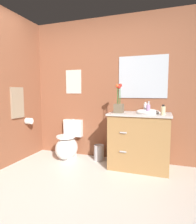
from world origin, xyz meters
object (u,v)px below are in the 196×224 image
at_px(soap_bottle, 163,110).
at_px(lotion_bottle, 145,108).
at_px(flower_vase, 119,103).
at_px(toilet_paper_roll, 29,121).
at_px(wall_mirror, 143,77).
at_px(vanity_cabinet, 139,140).
at_px(hanging_towel, 17,103).
at_px(hand_wash_bottle, 148,109).
at_px(trash_bin, 99,152).
at_px(toilet, 68,145).
at_px(wall_poster, 74,82).

xyz_separation_m(soap_bottle, lotion_bottle, (-0.26, 0.17, 0.01)).
relative_size(flower_vase, lotion_bottle, 2.65).
height_order(soap_bottle, toilet_paper_roll, soap_bottle).
relative_size(lotion_bottle, wall_mirror, 0.22).
height_order(vanity_cabinet, soap_bottle, vanity_cabinet).
xyz_separation_m(hanging_towel, toilet_paper_roll, (0.06, 0.21, -0.34)).
bearing_deg(hand_wash_bottle, trash_bin, 166.20).
bearing_deg(toilet, wall_poster, 90.00).
relative_size(lotion_bottle, toilet_paper_roll, 1.57).
height_order(soap_bottle, hanging_towel, hanging_towel).
relative_size(flower_vase, soap_bottle, 3.10).
height_order(trash_bin, wall_poster, wall_poster).
xyz_separation_m(vanity_cabinet, trash_bin, (-0.71, 0.12, -0.31)).
distance_m(hand_wash_bottle, trash_bin, 1.18).
bearing_deg(toilet_paper_roll, soap_bottle, 0.50).
xyz_separation_m(lotion_bottle, wall_mirror, (-0.08, 0.27, 0.50)).
relative_size(soap_bottle, hanging_towel, 0.28).
xyz_separation_m(lotion_bottle, hand_wash_bottle, (0.05, -0.11, -0.00)).
xyz_separation_m(soap_bottle, toilet_paper_roll, (-2.29, -0.02, -0.26)).
height_order(trash_bin, hanging_towel, hanging_towel).
distance_m(toilet, toilet_paper_roll, 0.83).
distance_m(vanity_cabinet, hanging_towel, 2.12).
distance_m(toilet, hand_wash_bottle, 1.58).
height_order(lotion_bottle, wall_poster, wall_poster).
bearing_deg(wall_mirror, hand_wash_bottle, -71.03).
distance_m(toilet, wall_mirror, 1.78).
bearing_deg(vanity_cabinet, toilet_paper_roll, -175.02).
height_order(vanity_cabinet, lotion_bottle, vanity_cabinet).
distance_m(hand_wash_bottle, toilet_paper_roll, 2.10).
xyz_separation_m(trash_bin, hanging_towel, (-1.30, -0.50, 0.89)).
xyz_separation_m(flower_vase, trash_bin, (-0.39, 0.18, -0.90)).
xyz_separation_m(toilet, lotion_bottle, (1.35, -0.00, 0.71)).
height_order(hand_wash_bottle, wall_mirror, wall_mirror).
height_order(hand_wash_bottle, trash_bin, hand_wash_bottle).
bearing_deg(trash_bin, soap_bottle, -14.31).
distance_m(toilet, wall_poster, 1.18).
bearing_deg(lotion_bottle, hand_wash_bottle, -65.13).
bearing_deg(wall_mirror, wall_poster, 180.00).
distance_m(soap_bottle, wall_poster, 1.74).
bearing_deg(vanity_cabinet, trash_bin, 170.59).
xyz_separation_m(vanity_cabinet, soap_bottle, (0.34, -0.15, 0.49)).
height_order(lotion_bottle, trash_bin, lotion_bottle).
bearing_deg(flower_vase, hanging_towel, -169.44).
bearing_deg(vanity_cabinet, flower_vase, -168.57).
bearing_deg(hanging_towel, vanity_cabinet, 10.70).
bearing_deg(hand_wash_bottle, lotion_bottle, 114.87).
height_order(trash_bin, wall_mirror, wall_mirror).
bearing_deg(lotion_bottle, wall_poster, 168.69).
distance_m(flower_vase, hand_wash_bottle, 0.46).
distance_m(vanity_cabinet, toilet_paper_roll, 1.97).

